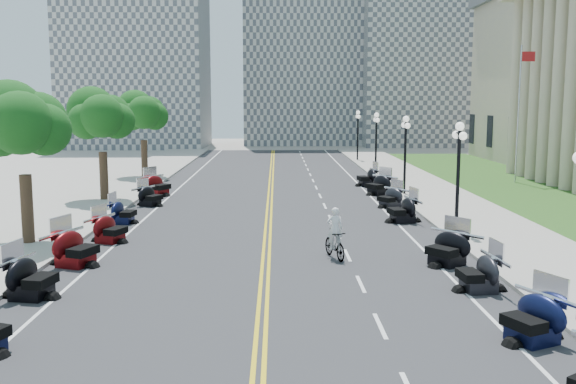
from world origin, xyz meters
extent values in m
plane|color=gray|center=(0.00, 0.00, 0.00)|extent=(160.00, 160.00, 0.00)
cube|color=#333335|center=(0.00, 10.00, 0.00)|extent=(16.00, 90.00, 0.01)
cube|color=yellow|center=(-0.12, 10.00, 0.01)|extent=(0.12, 90.00, 0.00)
cube|color=yellow|center=(0.12, 10.00, 0.01)|extent=(0.12, 90.00, 0.00)
cube|color=white|center=(6.40, 10.00, 0.01)|extent=(0.12, 90.00, 0.00)
cube|color=white|center=(-6.40, 10.00, 0.01)|extent=(0.12, 90.00, 0.00)
cube|color=white|center=(3.20, -8.00, 0.01)|extent=(0.12, 2.00, 0.00)
cube|color=white|center=(3.20, -4.00, 0.01)|extent=(0.12, 2.00, 0.00)
cube|color=white|center=(3.20, 0.00, 0.01)|extent=(0.12, 2.00, 0.00)
cube|color=white|center=(3.20, 4.00, 0.01)|extent=(0.12, 2.00, 0.00)
cube|color=white|center=(3.20, 8.00, 0.01)|extent=(0.12, 2.00, 0.00)
cube|color=white|center=(3.20, 12.00, 0.01)|extent=(0.12, 2.00, 0.00)
cube|color=white|center=(3.20, 16.00, 0.01)|extent=(0.12, 2.00, 0.00)
cube|color=white|center=(3.20, 20.00, 0.01)|extent=(0.12, 2.00, 0.00)
cube|color=white|center=(3.20, 24.00, 0.01)|extent=(0.12, 2.00, 0.00)
cube|color=white|center=(3.20, 28.00, 0.01)|extent=(0.12, 2.00, 0.00)
cube|color=white|center=(3.20, 32.00, 0.01)|extent=(0.12, 2.00, 0.00)
cube|color=white|center=(3.20, 36.00, 0.01)|extent=(0.12, 2.00, 0.00)
cube|color=white|center=(3.20, 40.00, 0.01)|extent=(0.12, 2.00, 0.00)
cube|color=white|center=(3.20, 44.00, 0.01)|extent=(0.12, 2.00, 0.00)
cube|color=white|center=(3.20, 48.00, 0.01)|extent=(0.12, 2.00, 0.00)
cube|color=white|center=(3.20, 52.00, 0.01)|extent=(0.12, 2.00, 0.00)
cube|color=#9E9991|center=(10.50, 10.00, 0.07)|extent=(5.00, 90.00, 0.15)
cube|color=#9E9991|center=(-10.50, 10.00, 0.07)|extent=(5.00, 90.00, 0.15)
cube|color=#356023|center=(17.50, 18.00, 0.05)|extent=(9.00, 60.00, 0.10)
cube|color=gray|center=(-18.00, 62.00, 13.00)|extent=(18.00, 14.00, 26.00)
cube|color=gray|center=(4.00, 68.00, 15.00)|extent=(16.00, 12.00, 30.00)
cube|color=gray|center=(22.00, 65.00, 11.00)|extent=(20.00, 14.00, 22.00)
imported|color=#A51414|center=(2.64, -0.52, 0.56)|extent=(1.07, 1.95, 1.13)
imported|color=silver|center=(2.64, -0.52, 1.96)|extent=(0.61, 0.40, 1.66)
camera|label=1|loc=(0.42, -24.55, 6.01)|focal=40.00mm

